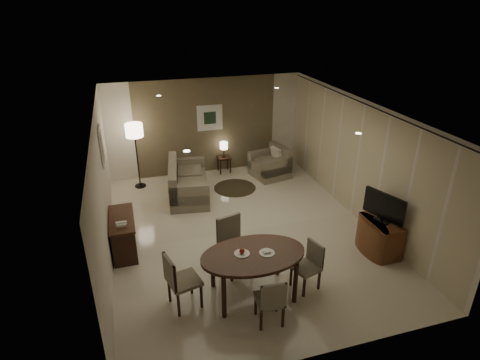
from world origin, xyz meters
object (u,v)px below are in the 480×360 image
object	(u,v)px
tv_cabinet	(380,236)
armchair	(270,162)
chair_near	(270,299)
floor_lamp	(137,156)
console_desk	(124,234)
sofa	(188,180)
dining_table	(253,274)
chair_right	(306,267)
chair_far	(235,247)
side_table	(224,164)
chair_left	(184,280)

from	to	relation	value
tv_cabinet	armchair	distance (m)	4.18
chair_near	armchair	xyz separation A→B (m)	(1.97, 5.25, -0.01)
chair_near	floor_lamp	world-z (taller)	floor_lamp
console_desk	sofa	distance (m)	2.64
tv_cabinet	dining_table	bearing A→B (deg)	-170.28
chair_right	armchair	world-z (taller)	chair_right
chair_right	armchair	bearing A→B (deg)	150.45
floor_lamp	dining_table	bearing A→B (deg)	-72.48
tv_cabinet	chair_far	distance (m)	2.95
chair_right	sofa	bearing A→B (deg)	-178.68
tv_cabinet	chair_far	bearing A→B (deg)	175.86
console_desk	chair_right	world-z (taller)	chair_right
sofa	chair_right	bearing A→B (deg)	-153.91
tv_cabinet	sofa	bearing A→B (deg)	132.24
chair_far	side_table	bearing A→B (deg)	62.96
console_desk	side_table	distance (m)	4.37
chair_far	chair_right	xyz separation A→B (m)	(1.04, -0.80, -0.10)
dining_table	chair_left	size ratio (longest dim) A/B	1.77
chair_left	sofa	bearing A→B (deg)	-24.63
armchair	floor_lamp	bearing A→B (deg)	-107.30
chair_far	chair_left	distance (m)	1.22
sofa	armchair	bearing A→B (deg)	-68.81
console_desk	chair_far	distance (m)	2.35
chair_near	floor_lamp	xyz separation A→B (m)	(-1.61, 5.61, 0.44)
armchair	console_desk	bearing A→B (deg)	-69.10
chair_far	armchair	bearing A→B (deg)	46.28
armchair	floor_lamp	world-z (taller)	floor_lamp
sofa	floor_lamp	world-z (taller)	floor_lamp
chair_near	chair_left	world-z (taller)	chair_left
chair_left	floor_lamp	xyz separation A→B (m)	(-0.40, 4.87, 0.38)
dining_table	sofa	xyz separation A→B (m)	(-0.39, 4.03, 0.03)
dining_table	chair_left	xyz separation A→B (m)	(-1.16, 0.08, 0.08)
tv_cabinet	chair_right	size ratio (longest dim) A/B	1.04
tv_cabinet	side_table	size ratio (longest dim) A/B	1.93
chair_far	floor_lamp	size ratio (longest dim) A/B	0.61
tv_cabinet	chair_near	bearing A→B (deg)	-157.43
chair_near	armchair	bearing A→B (deg)	-105.42
tv_cabinet	dining_table	world-z (taller)	dining_table
armchair	tv_cabinet	bearing A→B (deg)	-0.43
sofa	side_table	size ratio (longest dim) A/B	4.05
chair_near	chair_far	size ratio (longest dim) A/B	0.82
chair_far	sofa	bearing A→B (deg)	79.89
chair_near	chair_right	world-z (taller)	chair_near
chair_far	dining_table	bearing A→B (deg)	-96.24
console_desk	chair_right	size ratio (longest dim) A/B	1.39
side_table	sofa	bearing A→B (deg)	-136.12
chair_near	side_table	size ratio (longest dim) A/B	1.87
tv_cabinet	chair_near	world-z (taller)	chair_near
console_desk	floor_lamp	size ratio (longest dim) A/B	0.68
chair_right	tv_cabinet	bearing A→B (deg)	90.74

